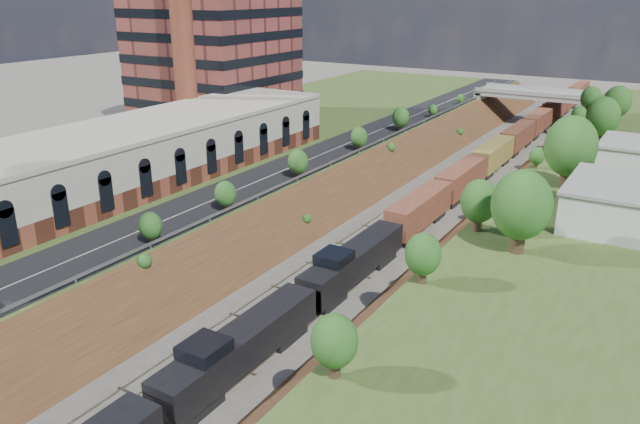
% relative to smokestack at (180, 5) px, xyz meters
% --- Properties ---
extents(platform_left, '(44.00, 180.00, 5.00)m').
position_rel_smokestack_xyz_m(platform_left, '(3.00, 4.00, -22.50)').
color(platform_left, '#3E5422').
rests_on(platform_left, ground).
extents(embankment_left, '(10.00, 180.00, 10.00)m').
position_rel_smokestack_xyz_m(embankment_left, '(25.00, 4.00, -25.00)').
color(embankment_left, brown).
rests_on(embankment_left, ground).
extents(embankment_right, '(10.00, 180.00, 10.00)m').
position_rel_smokestack_xyz_m(embankment_right, '(47.00, 4.00, -25.00)').
color(embankment_right, brown).
rests_on(embankment_right, ground).
extents(rail_left_track, '(1.58, 180.00, 0.18)m').
position_rel_smokestack_xyz_m(rail_left_track, '(33.40, 4.00, -24.91)').
color(rail_left_track, gray).
rests_on(rail_left_track, ground).
extents(rail_right_track, '(1.58, 180.00, 0.18)m').
position_rel_smokestack_xyz_m(rail_right_track, '(38.60, 4.00, -24.91)').
color(rail_right_track, gray).
rests_on(rail_right_track, ground).
extents(road, '(8.00, 180.00, 0.10)m').
position_rel_smokestack_xyz_m(road, '(20.50, 4.00, -19.95)').
color(road, black).
rests_on(road, platform_left).
extents(guardrail, '(0.10, 171.00, 0.70)m').
position_rel_smokestack_xyz_m(guardrail, '(24.60, 3.80, -19.45)').
color(guardrail, '#99999E').
rests_on(guardrail, platform_left).
extents(commercial_building, '(14.30, 62.30, 7.00)m').
position_rel_smokestack_xyz_m(commercial_building, '(8.00, -18.00, -16.49)').
color(commercial_building, brown).
rests_on(commercial_building, platform_left).
extents(smokestack, '(3.20, 3.20, 40.00)m').
position_rel_smokestack_xyz_m(smokestack, '(0.00, 0.00, 0.00)').
color(smokestack, brown).
rests_on(smokestack, platform_left).
extents(overpass, '(24.50, 8.30, 7.40)m').
position_rel_smokestack_xyz_m(overpass, '(36.00, 66.00, -20.08)').
color(overpass, gray).
rests_on(overpass, ground).
extents(white_building_near, '(9.00, 12.00, 4.00)m').
position_rel_smokestack_xyz_m(white_building_near, '(59.50, -4.00, -18.00)').
color(white_building_near, silver).
rests_on(white_building_near, platform_right).
extents(white_building_far, '(8.00, 10.00, 3.60)m').
position_rel_smokestack_xyz_m(white_building_far, '(59.00, 18.00, -18.20)').
color(white_building_far, silver).
rests_on(white_building_far, platform_right).
extents(tree_right_large, '(5.25, 5.25, 7.61)m').
position_rel_smokestack_xyz_m(tree_right_large, '(53.00, -16.00, -15.62)').
color(tree_right_large, '#473323').
rests_on(tree_right_large, platform_right).
extents(tree_left_crest, '(2.45, 2.45, 3.55)m').
position_rel_smokestack_xyz_m(tree_left_crest, '(24.20, -36.00, -17.96)').
color(tree_left_crest, '#473323').
rests_on(tree_left_crest, platform_left).
extents(freight_train, '(2.80, 173.61, 4.55)m').
position_rel_smokestack_xyz_m(freight_train, '(38.60, 26.43, -22.52)').
color(freight_train, black).
rests_on(freight_train, ground).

